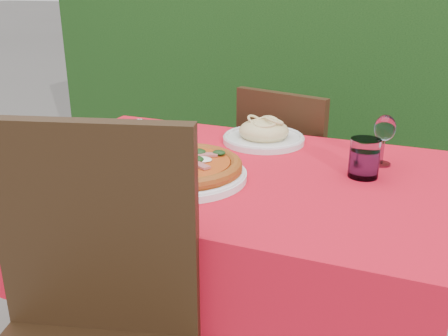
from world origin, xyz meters
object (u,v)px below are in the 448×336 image
at_px(chair_far, 289,175).
at_px(water_glass, 364,160).
at_px(pizza_plate, 183,169).
at_px(pasta_plate, 264,134).
at_px(chair_near, 85,331).
at_px(fork, 141,159).
at_px(steel_ramekin, 138,125).
at_px(wine_glass, 385,130).

bearing_deg(chair_far, water_glass, 137.24).
relative_size(pizza_plate, pasta_plate, 1.37).
relative_size(chair_near, chair_far, 1.16).
height_order(chair_far, water_glass, chair_far).
bearing_deg(fork, pizza_plate, -16.28).
bearing_deg(steel_ramekin, fork, -57.64).
bearing_deg(chair_far, chair_near, 99.26).
relative_size(chair_near, pasta_plate, 3.56).
distance_m(pizza_plate, wine_glass, 0.61).
relative_size(fork, steel_ramekin, 2.87).
bearing_deg(chair_far, wine_glass, 147.04).
xyz_separation_m(chair_far, pasta_plate, (-0.01, -0.34, 0.28)).
height_order(water_glass, wine_glass, wine_glass).
relative_size(chair_near, steel_ramekin, 14.54).
height_order(chair_near, steel_ramekin, chair_near).
xyz_separation_m(water_glass, fork, (-0.67, -0.12, -0.05)).
relative_size(chair_far, fork, 4.38).
bearing_deg(water_glass, steel_ramekin, 167.33).
distance_m(water_glass, fork, 0.68).
bearing_deg(wine_glass, water_glass, -107.68).
xyz_separation_m(pizza_plate, steel_ramekin, (-0.39, 0.40, -0.02)).
height_order(pasta_plate, fork, pasta_plate).
relative_size(chair_far, pizza_plate, 2.24).
distance_m(water_glass, steel_ramekin, 0.89).
bearing_deg(fork, steel_ramekin, 131.82).
bearing_deg(water_glass, chair_near, -124.15).
xyz_separation_m(chair_near, chair_far, (0.12, 1.25, -0.08)).
xyz_separation_m(chair_far, wine_glass, (0.39, -0.43, 0.36)).
height_order(chair_near, pizza_plate, chair_near).
distance_m(pizza_plate, water_glass, 0.52).
bearing_deg(pasta_plate, steel_ramekin, -178.34).
distance_m(chair_near, pizza_plate, 0.52).
xyz_separation_m(water_glass, wine_glass, (0.04, 0.12, 0.06)).
height_order(chair_far, pizza_plate, chair_far).
distance_m(fork, steel_ramekin, 0.37).
height_order(chair_near, wine_glass, chair_near).
height_order(chair_near, water_glass, chair_near).
xyz_separation_m(wine_glass, steel_ramekin, (-0.90, 0.07, -0.10)).
distance_m(pasta_plate, wine_glass, 0.42).
height_order(pizza_plate, water_glass, water_glass).
relative_size(pizza_plate, water_glass, 3.45).
bearing_deg(fork, chair_near, -61.65).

